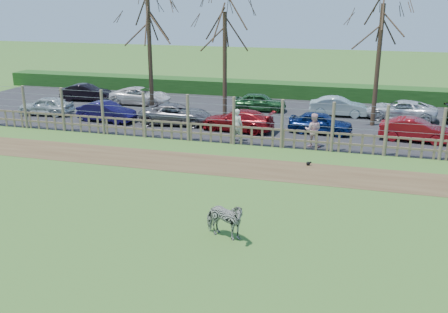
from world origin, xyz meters
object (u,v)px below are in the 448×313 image
(tree_left, at_px, (149,27))
(visitor_a, at_px, (237,125))
(car_11, at_px, (338,107))
(car_2, at_px, (176,114))
(car_7, at_px, (86,92))
(car_8, at_px, (141,96))
(visitor_b, at_px, (313,130))
(car_5, at_px, (415,130))
(car_12, at_px, (400,110))
(car_4, at_px, (320,123))
(tree_right, at_px, (380,36))
(tree_mid, at_px, (225,40))
(car_10, at_px, (260,102))
(car_3, at_px, (238,120))
(car_1, at_px, (107,112))
(car_0, at_px, (46,106))
(zebra, at_px, (224,220))

(tree_left, bearing_deg, visitor_a, -31.11)
(visitor_a, distance_m, car_11, 8.86)
(visitor_a, xyz_separation_m, car_2, (-4.43, 2.61, -0.26))
(car_7, xyz_separation_m, car_8, (4.44, -0.15, 0.00))
(visitor_b, relative_size, car_11, 0.47)
(car_5, xyz_separation_m, car_8, (-17.97, 4.89, 0.00))
(car_8, relative_size, car_12, 1.00)
(car_2, xyz_separation_m, car_5, (13.51, -0.13, 0.00))
(tree_left, bearing_deg, car_4, -6.42)
(tree_right, bearing_deg, tree_mid, -176.82)
(car_5, distance_m, car_8, 18.63)
(tree_left, xyz_separation_m, car_11, (11.38, 3.47, -4.98))
(visitor_b, bearing_deg, tree_mid, -41.22)
(tree_right, relative_size, car_10, 2.09)
(car_3, distance_m, car_8, 9.95)
(car_1, relative_size, car_11, 1.00)
(car_8, relative_size, car_10, 1.23)
(car_0, xyz_separation_m, car_12, (21.99, 4.76, 0.00))
(car_5, relative_size, car_10, 1.03)
(tree_mid, height_order, car_8, tree_mid)
(car_2, bearing_deg, car_3, -104.13)
(tree_right, distance_m, car_10, 8.86)
(car_2, xyz_separation_m, car_8, (-4.46, 4.77, 0.00))
(tree_left, height_order, car_5, tree_left)
(car_3, bearing_deg, tree_mid, -145.50)
(car_0, bearing_deg, tree_right, 92.30)
(visitor_a, bearing_deg, tree_left, -13.57)
(visitor_b, bearing_deg, car_11, -98.27)
(tree_right, relative_size, car_5, 2.02)
(car_1, height_order, car_4, same)
(tree_mid, distance_m, car_3, 5.34)
(car_5, xyz_separation_m, car_11, (-4.24, 4.94, 0.00))
(car_3, height_order, car_11, same)
(zebra, height_order, car_8, zebra)
(visitor_b, distance_m, car_0, 17.58)
(tree_left, height_order, car_10, tree_left)
(car_2, bearing_deg, car_4, -95.57)
(tree_mid, xyz_separation_m, car_7, (-11.30, 2.58, -4.23))
(tree_left, distance_m, car_5, 16.46)
(zebra, relative_size, car_4, 0.43)
(visitor_b, height_order, car_0, visitor_b)
(tree_mid, xyz_separation_m, car_1, (-6.72, -2.85, -4.23))
(tree_left, xyz_separation_m, visitor_b, (10.51, -3.97, -4.71))
(car_8, height_order, car_12, same)
(car_0, height_order, car_10, same)
(car_8, relative_size, car_11, 1.19)
(car_8, bearing_deg, car_11, -90.50)
(car_0, height_order, car_2, same)
(car_7, height_order, car_8, same)
(car_10, xyz_separation_m, car_12, (8.92, -0.13, 0.00))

